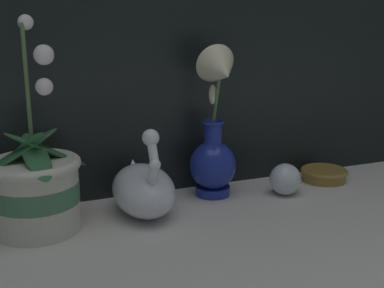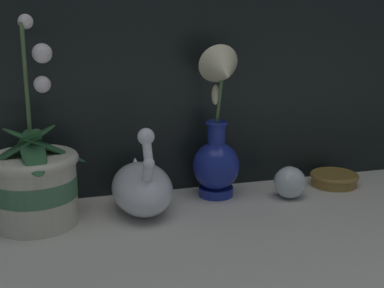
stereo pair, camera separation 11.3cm
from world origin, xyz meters
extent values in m
plane|color=beige|center=(0.00, 0.00, 0.00)|extent=(2.80, 2.80, 0.00)
cylinder|color=beige|center=(-0.34, 0.11, 0.07)|extent=(0.17, 0.17, 0.14)
cylinder|color=#477A56|center=(-0.34, 0.11, 0.08)|extent=(0.17, 0.17, 0.04)
torus|color=beige|center=(-0.34, 0.11, 0.13)|extent=(0.18, 0.18, 0.02)
cylinder|color=#4C6B3D|center=(-0.34, 0.11, 0.27)|extent=(0.01, 0.02, 0.25)
ellipsoid|color=#2D6038|center=(-0.31, 0.12, 0.16)|extent=(0.17, 0.09, 0.10)
ellipsoid|color=#2D6038|center=(-0.34, 0.14, 0.16)|extent=(0.09, 0.18, 0.11)
ellipsoid|color=#2D6038|center=(-0.37, 0.11, 0.16)|extent=(0.16, 0.06, 0.10)
ellipsoid|color=#2D6038|center=(-0.33, 0.08, 0.16)|extent=(0.06, 0.15, 0.07)
sphere|color=white|center=(-0.33, 0.12, 0.40)|extent=(0.03, 0.03, 0.03)
sphere|color=white|center=(-0.30, 0.10, 0.34)|extent=(0.04, 0.04, 0.04)
sphere|color=white|center=(-0.31, 0.10, 0.28)|extent=(0.03, 0.03, 0.03)
ellipsoid|color=white|center=(-0.12, 0.11, 0.05)|extent=(0.13, 0.19, 0.11)
cone|color=white|center=(-0.12, 0.18, 0.07)|extent=(0.06, 0.08, 0.08)
cylinder|color=white|center=(-0.12, 0.04, 0.11)|extent=(0.02, 0.05, 0.06)
sphere|color=white|center=(-0.12, 0.03, 0.13)|extent=(0.02, 0.02, 0.02)
cylinder|color=white|center=(-0.12, 0.04, 0.16)|extent=(0.02, 0.04, 0.06)
sphere|color=white|center=(-0.12, 0.05, 0.18)|extent=(0.03, 0.03, 0.03)
cylinder|color=navy|center=(0.06, 0.16, 0.01)|extent=(0.08, 0.08, 0.02)
ellipsoid|color=navy|center=(0.06, 0.16, 0.07)|extent=(0.11, 0.11, 0.11)
cylinder|color=navy|center=(0.06, 0.16, 0.15)|extent=(0.04, 0.04, 0.05)
torus|color=navy|center=(0.06, 0.16, 0.17)|extent=(0.05, 0.05, 0.01)
cylinder|color=#567A47|center=(0.06, 0.15, 0.22)|extent=(0.01, 0.04, 0.10)
cone|color=beige|center=(0.06, 0.12, 0.29)|extent=(0.09, 0.09, 0.11)
ellipsoid|color=beige|center=(0.05, 0.16, 0.24)|extent=(0.02, 0.02, 0.04)
sphere|color=silver|center=(0.22, 0.10, 0.04)|extent=(0.07, 0.07, 0.07)
cylinder|color=olive|center=(0.36, 0.16, 0.01)|extent=(0.11, 0.11, 0.03)
torus|color=olive|center=(0.36, 0.16, 0.02)|extent=(0.12, 0.12, 0.01)
camera|label=1|loc=(-0.41, -0.90, 0.43)|focal=50.00mm
camera|label=2|loc=(-0.31, -0.94, 0.43)|focal=50.00mm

